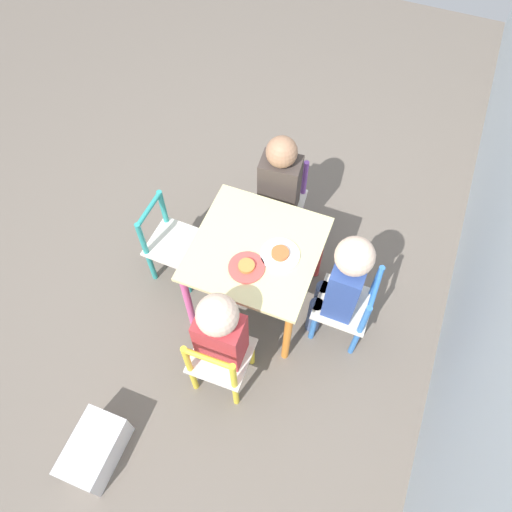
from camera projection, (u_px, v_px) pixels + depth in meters
ground_plane at (256, 297)px, 2.69m from camera, size 6.00×6.00×0.00m
kids_table at (256, 256)px, 2.33m from camera, size 0.57×0.57×0.50m
chair_yellow at (220, 361)px, 2.25m from camera, size 0.26×0.26×0.50m
chair_blue at (348, 307)px, 2.39m from camera, size 0.26×0.26×0.50m
chair_purple at (280, 201)px, 2.72m from camera, size 0.28×0.28×0.50m
chair_teal at (171, 243)px, 2.58m from camera, size 0.27×0.27×0.50m
child_right at (222, 332)px, 2.10m from camera, size 0.22×0.20×0.74m
child_back at (343, 281)px, 2.22m from camera, size 0.20×0.22×0.77m
child_left at (279, 187)px, 2.52m from camera, size 0.22×0.21×0.75m
plate_right at (246, 267)px, 2.20m from camera, size 0.16×0.16×0.03m
plate_back at (280, 254)px, 2.24m from camera, size 0.18×0.18×0.03m
storage_bin at (95, 450)px, 2.20m from camera, size 0.31×0.19×0.18m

